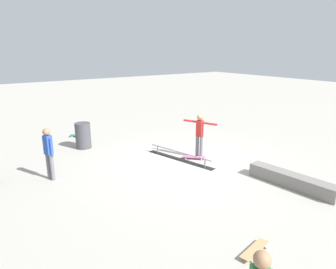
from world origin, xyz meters
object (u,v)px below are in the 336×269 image
Objects in this scene: grind_rail at (180,156)px; skate_ledge at (292,180)px; bystander_blue_shirt at (49,151)px; trash_bin at (83,136)px; loose_skateboard_teal at (79,136)px; skater_main at (200,133)px; loose_skateboard_natural at (255,249)px; skateboard_main at (194,157)px.

grind_rail is 1.12× the size of skate_ledge.
bystander_blue_shirt is 1.58× the size of trash_bin.
loose_skateboard_teal is at bearing 21.21° from skate_ledge.
skate_ledge is 8.87m from loose_skateboard_teal.
skater_main reaches higher than grind_rail.
bystander_blue_shirt reaches higher than trash_bin.
bystander_blue_shirt is 6.17m from loose_skateboard_natural.
trash_bin reaches higher than loose_skateboard_teal.
skateboard_main is 0.86× the size of loose_skateboard_natural.
skateboard_main and loose_skateboard_natural have the same top height.
skateboard_main is 0.96× the size of loose_skateboard_teal.
skater_main reaches higher than loose_skateboard_teal.
skate_ledge is 1.59× the size of bystander_blue_shirt.
trash_bin is (3.45, 2.95, -0.42)m from skater_main.
loose_skateboard_natural is at bearing 178.55° from bystander_blue_shirt.
bystander_blue_shirt is at bearing 50.79° from skate_ledge.
skater_main is 0.88m from skateboard_main.
bystander_blue_shirt reaches higher than skate_ledge.
trash_bin is at bearing 18.67° from skater_main.
skate_ledge reaches higher than grind_rail.
skate_ledge is 3.03× the size of loose_skateboard_natural.
skate_ledge is at bearing 11.08° from loose_skateboard_natural.
skater_main is 4.92m from bystander_blue_shirt.
trash_bin is at bearing 127.31° from loose_skateboard_teal.
bystander_blue_shirt is at bearing 110.21° from loose_skateboard_teal.
skater_main is at bearing 49.47° from loose_skateboard_natural.
loose_skateboard_teal is (5.00, 2.62, -0.85)m from skater_main.
grind_rail is 5.14m from loose_skateboard_teal.
skate_ledge reaches higher than loose_skateboard_teal.
bystander_blue_shirt reaches higher than loose_skateboard_teal.
skate_ledge is at bearing -152.20° from bystander_blue_shirt.
skate_ledge is 3.40m from skater_main.
loose_skateboard_natural is (-1.30, 3.14, -0.12)m from skate_ledge.
loose_skateboard_natural is at bearing 145.15° from grind_rail.
grind_rail reaches higher than loose_skateboard_teal.
skate_ledge is at bearing -173.68° from grind_rail.
loose_skateboard_natural and loose_skateboard_teal have the same top height.
loose_skateboard_natural is 1.12× the size of loose_skateboard_teal.
skate_ledge is 3.37m from skateboard_main.
loose_skateboard_teal is (5.00, 2.38, 0.00)m from skateboard_main.
loose_skateboard_natural is (-5.69, -2.25, -0.82)m from bystander_blue_shirt.
skater_main is (3.27, 0.59, 0.73)m from skate_ledge.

